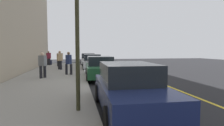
% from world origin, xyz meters
% --- Properties ---
extents(ground_plane, '(56.00, 56.00, 0.00)m').
position_xyz_m(ground_plane, '(0.00, 0.00, 0.00)').
color(ground_plane, black).
extents(sidewalk, '(28.00, 4.60, 0.15)m').
position_xyz_m(sidewalk, '(0.00, -3.30, 0.07)').
color(sidewalk, gray).
rests_on(sidewalk, ground).
extents(lane_stripe_centre, '(28.00, 0.14, 0.01)m').
position_xyz_m(lane_stripe_centre, '(0.00, 3.20, 0.00)').
color(lane_stripe_centre, gold).
rests_on(lane_stripe_centre, ground).
extents(snow_bank_curb, '(4.55, 0.56, 0.22)m').
position_xyz_m(snow_bank_curb, '(-2.19, -0.70, 0.11)').
color(snow_bank_curb, white).
rests_on(snow_bank_curb, ground).
extents(parked_car_white, '(4.68, 1.94, 1.51)m').
position_xyz_m(parked_car_white, '(-12.49, -0.15, 0.76)').
color(parked_car_white, black).
rests_on(parked_car_white, ground).
extents(parked_car_silver, '(4.62, 2.00, 1.51)m').
position_xyz_m(parked_car_silver, '(-6.78, -0.07, 0.76)').
color(parked_car_silver, black).
rests_on(parked_car_silver, ground).
extents(parked_car_green, '(4.45, 2.00, 1.51)m').
position_xyz_m(parked_car_green, '(-0.39, -0.06, 0.76)').
color(parked_car_green, black).
rests_on(parked_car_green, ground).
extents(parked_car_navy, '(4.37, 2.00, 1.51)m').
position_xyz_m(parked_car_navy, '(6.36, 0.01, 0.76)').
color(parked_car_navy, black).
rests_on(parked_car_navy, ground).
extents(pedestrian_burgundy_coat, '(0.50, 0.53, 1.68)m').
position_xyz_m(pedestrian_burgundy_coat, '(-11.13, -4.89, 1.04)').
color(pedestrian_burgundy_coat, black).
rests_on(pedestrian_burgundy_coat, sidewalk).
extents(pedestrian_navy_coat, '(0.52, 0.52, 1.65)m').
position_xyz_m(pedestrian_navy_coat, '(-1.84, -2.17, 1.03)').
color(pedestrian_navy_coat, black).
rests_on(pedestrian_navy_coat, sidewalk).
extents(pedestrian_grey_coat, '(0.49, 0.53, 1.65)m').
position_xyz_m(pedestrian_grey_coat, '(-0.49, -3.73, 1.03)').
color(pedestrian_grey_coat, black).
rests_on(pedestrian_grey_coat, sidewalk).
extents(pedestrian_brown_coat, '(0.49, 0.53, 1.64)m').
position_xyz_m(pedestrian_brown_coat, '(-9.08, -3.46, 1.02)').
color(pedestrian_brown_coat, black).
rests_on(pedestrian_brown_coat, sidewalk).
extents(pedestrian_tan_coat, '(0.51, 0.55, 1.72)m').
position_xyz_m(pedestrian_tan_coat, '(-5.68, -3.12, 1.07)').
color(pedestrian_tan_coat, black).
rests_on(pedestrian_tan_coat, sidewalk).
extents(traffic_light_pole, '(0.35, 0.26, 4.21)m').
position_xyz_m(traffic_light_pole, '(6.41, -1.56, 3.01)').
color(traffic_light_pole, '#2D2D19').
rests_on(traffic_light_pole, sidewalk).
extents(rolling_suitcase, '(0.34, 0.22, 0.93)m').
position_xyz_m(rolling_suitcase, '(-11.62, -4.71, 0.44)').
color(rolling_suitcase, '#191E38').
rests_on(rolling_suitcase, sidewalk).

